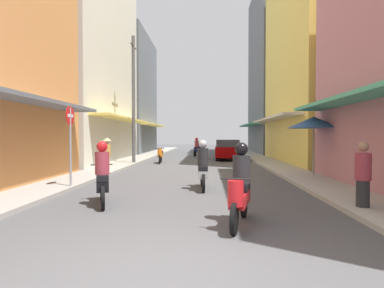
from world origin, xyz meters
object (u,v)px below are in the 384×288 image
object	(u,v)px
vendor_umbrella	(314,122)
pedestrian_crossing	(363,177)
motorbike_black	(102,176)
street_sign_no_entry	(70,136)
motorbike_red	(240,188)
parked_car	(227,149)
motorbike_silver	(203,167)
pedestrian_midway	(107,152)
motorbike_blue	(197,148)
utility_pole	(134,99)
motorbike_orange	(160,155)

from	to	relation	value
vendor_umbrella	pedestrian_crossing	bearing A→B (deg)	-97.63
motorbike_black	street_sign_no_entry	world-z (taller)	street_sign_no_entry
motorbike_red	pedestrian_crossing	distance (m)	3.06
parked_car	pedestrian_crossing	size ratio (longest dim) A/B	2.62
motorbike_silver	parked_car	distance (m)	12.83
motorbike_silver	pedestrian_crossing	bearing A→B (deg)	-38.50
vendor_umbrella	motorbike_red	bearing A→B (deg)	-118.30
parked_car	vendor_umbrella	xyz separation A→B (m)	(2.77, -10.08, 1.51)
motorbike_silver	pedestrian_midway	distance (m)	6.72
parked_car	street_sign_no_entry	size ratio (longest dim) A/B	1.56
motorbike_blue	motorbike_black	bearing A→B (deg)	-95.26
utility_pole	motorbike_blue	bearing A→B (deg)	65.56
motorbike_silver	motorbike_red	distance (m)	4.09
motorbike_black	pedestrian_midway	bearing A→B (deg)	106.90
motorbike_orange	utility_pole	xyz separation A→B (m)	(-1.49, -0.81, 3.43)
motorbike_red	street_sign_no_entry	size ratio (longest dim) A/B	0.67
motorbike_red	vendor_umbrella	bearing A→B (deg)	61.70
motorbike_orange	street_sign_no_entry	xyz separation A→B (m)	(-1.39, -9.85, 1.21)
motorbike_red	parked_car	world-z (taller)	motorbike_red
motorbike_black	street_sign_no_entry	bearing A→B (deg)	129.34
motorbike_red	motorbike_orange	bearing A→B (deg)	104.74
pedestrian_crossing	motorbike_blue	bearing A→B (deg)	102.47
motorbike_blue	pedestrian_midway	world-z (taller)	pedestrian_midway
parked_car	motorbike_silver	bearing A→B (deg)	-97.13
motorbike_orange	utility_pole	world-z (taller)	utility_pole
pedestrian_midway	pedestrian_crossing	xyz separation A→B (m)	(8.28, -7.72, -0.13)
motorbike_black	parked_car	distance (m)	15.66
parked_car	vendor_umbrella	size ratio (longest dim) A/B	1.67
pedestrian_midway	utility_pole	size ratio (longest dim) A/B	0.21
parked_car	motorbike_black	bearing A→B (deg)	-104.98
motorbike_orange	pedestrian_midway	bearing A→B (deg)	-111.48
motorbike_silver	utility_pole	distance (m)	10.28
motorbike_red	motorbike_black	bearing A→B (deg)	153.44
motorbike_silver	pedestrian_midway	xyz separation A→B (m)	(-4.66, 4.84, 0.22)
utility_pole	vendor_umbrella	bearing A→B (deg)	-35.23
motorbike_blue	motorbike_orange	distance (m)	7.40
utility_pole	street_sign_no_entry	distance (m)	9.31
pedestrian_midway	utility_pole	world-z (taller)	utility_pole
parked_car	motorbike_orange	bearing A→B (deg)	-144.20
pedestrian_crossing	street_sign_no_entry	world-z (taller)	street_sign_no_entry
pedestrian_crossing	utility_pole	size ratio (longest dim) A/B	0.20
pedestrian_crossing	street_sign_no_entry	xyz separation A→B (m)	(-7.81, 2.60, 0.93)
motorbike_orange	vendor_umbrella	world-z (taller)	vendor_umbrella
motorbike_blue	motorbike_silver	world-z (taller)	same
motorbike_orange	pedestrian_crossing	bearing A→B (deg)	-62.72
pedestrian_midway	vendor_umbrella	world-z (taller)	vendor_umbrella
motorbike_black	motorbike_red	xyz separation A→B (m)	(3.23, -1.62, 0.00)
parked_car	vendor_umbrella	distance (m)	10.57
vendor_umbrella	utility_pole	bearing A→B (deg)	144.77
motorbike_blue	vendor_umbrella	distance (m)	14.98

